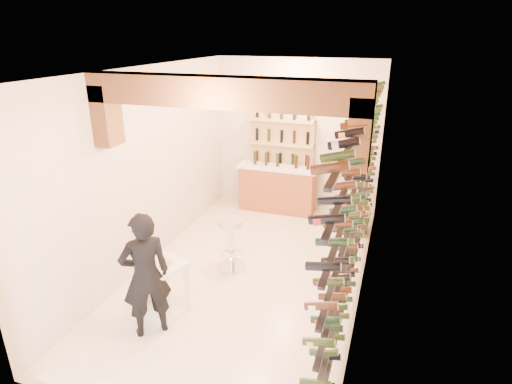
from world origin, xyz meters
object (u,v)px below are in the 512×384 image
at_px(person, 145,275).
at_px(crate_lower, 353,224).
at_px(wine_rack, 353,195).
at_px(tasting_table, 163,273).
at_px(chrome_barstool, 231,240).
at_px(back_counter, 278,187).
at_px(white_stool, 155,307).

xyz_separation_m(person, crate_lower, (2.15, 3.82, -0.69)).
bearing_deg(wine_rack, crate_lower, 93.64).
relative_size(tasting_table, chrome_barstool, 1.05).
distance_m(back_counter, person, 4.44).
bearing_deg(white_stool, chrome_barstool, 72.91).
distance_m(person, chrome_barstool, 1.87).
distance_m(tasting_table, chrome_barstool, 1.45).
height_order(white_stool, person, person).
bearing_deg(white_stool, back_counter, 82.92).
relative_size(person, chrome_barstool, 1.90).
xyz_separation_m(tasting_table, chrome_barstool, (0.43, 1.37, -0.12)).
relative_size(back_counter, white_stool, 4.37).
relative_size(wine_rack, back_counter, 3.35).
distance_m(back_counter, tasting_table, 4.02).
relative_size(back_counter, chrome_barstool, 1.91).
relative_size(wine_rack, person, 3.38).
relative_size(tasting_table, person, 0.55).
relative_size(tasting_table, crate_lower, 1.80).
bearing_deg(chrome_barstool, back_counter, 89.17).
distance_m(wine_rack, back_counter, 3.38).
distance_m(wine_rack, tasting_table, 2.82).
distance_m(tasting_table, person, 0.47).
xyz_separation_m(white_stool, crate_lower, (2.22, 3.59, -0.04)).
bearing_deg(person, white_stool, -118.07).
bearing_deg(tasting_table, white_stool, -85.43).
height_order(white_stool, crate_lower, white_stool).
relative_size(chrome_barstool, crate_lower, 1.72).
height_order(back_counter, person, person).
height_order(wine_rack, back_counter, wine_rack).
bearing_deg(chrome_barstool, wine_rack, -1.06).
bearing_deg(white_stool, tasting_table, 76.15).
bearing_deg(wine_rack, person, -142.39).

